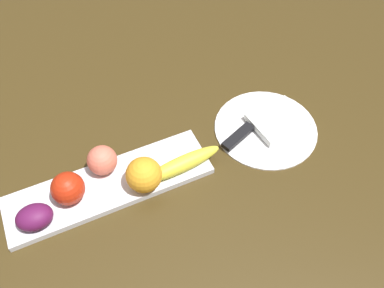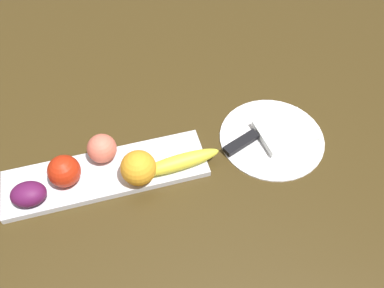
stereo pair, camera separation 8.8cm
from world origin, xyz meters
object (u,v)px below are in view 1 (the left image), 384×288
(fruit_tray, at_px, (110,185))
(orange_near_apple, at_px, (144,175))
(grape_bunch, at_px, (34,217))
(dinner_plate, at_px, (266,128))
(banana, at_px, (182,164))
(knife, at_px, (242,133))
(folded_napkin, at_px, (277,120))
(apple, at_px, (68,188))
(peach, at_px, (102,160))

(fruit_tray, height_order, orange_near_apple, orange_near_apple)
(grape_bunch, bearing_deg, dinner_plate, 3.05)
(banana, bearing_deg, knife, 6.93)
(banana, bearing_deg, orange_near_apple, 178.59)
(banana, bearing_deg, folded_napkin, 2.25)
(grape_bunch, distance_m, dinner_plate, 0.54)
(apple, relative_size, dinner_plate, 0.28)
(peach, relative_size, knife, 0.36)
(knife, bearing_deg, folded_napkin, -23.18)
(apple, xyz_separation_m, folded_napkin, (0.49, -0.00, -0.03))
(orange_near_apple, distance_m, peach, 0.10)
(peach, height_order, folded_napkin, peach)
(apple, bearing_deg, folded_napkin, -0.00)
(banana, relative_size, grape_bunch, 2.54)
(folded_napkin, bearing_deg, dinner_plate, -180.00)
(dinner_plate, height_order, knife, knife)
(orange_near_apple, height_order, grape_bunch, orange_near_apple)
(banana, xyz_separation_m, folded_napkin, (0.26, 0.03, -0.02))
(orange_near_apple, height_order, dinner_plate, orange_near_apple)
(fruit_tray, bearing_deg, folded_napkin, 0.00)
(banana, distance_m, peach, 0.17)
(fruit_tray, distance_m, folded_napkin, 0.41)
(banana, height_order, peach, peach)
(peach, relative_size, grape_bunch, 0.89)
(banana, bearing_deg, peach, 150.70)
(apple, xyz_separation_m, dinner_plate, (0.46, -0.00, -0.04))
(orange_near_apple, bearing_deg, peach, 131.13)
(banana, bearing_deg, fruit_tray, 164.18)
(grape_bunch, relative_size, dinner_plate, 0.30)
(orange_near_apple, xyz_separation_m, knife, (0.25, 0.04, -0.04))
(dinner_plate, relative_size, knife, 1.36)
(orange_near_apple, xyz_separation_m, grape_bunch, (-0.22, 0.01, -0.01))
(orange_near_apple, bearing_deg, knife, 8.65)
(dinner_plate, bearing_deg, apple, 180.00)
(dinner_plate, xyz_separation_m, knife, (-0.06, 0.00, 0.01))
(banana, height_order, folded_napkin, banana)
(orange_near_apple, xyz_separation_m, peach, (-0.06, 0.07, -0.01))
(grape_bunch, distance_m, knife, 0.47)
(dinner_plate, bearing_deg, fruit_tray, -180.00)
(fruit_tray, distance_m, orange_near_apple, 0.09)
(apple, relative_size, peach, 1.06)
(fruit_tray, relative_size, peach, 6.83)
(fruit_tray, distance_m, apple, 0.09)
(banana, relative_size, folded_napkin, 1.50)
(folded_napkin, distance_m, knife, 0.09)
(folded_napkin, bearing_deg, grape_bunch, -177.11)
(apple, distance_m, knife, 0.40)
(fruit_tray, relative_size, folded_napkin, 3.59)
(orange_near_apple, distance_m, knife, 0.26)
(apple, relative_size, folded_napkin, 0.56)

